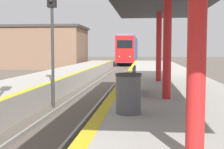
{
  "coord_description": "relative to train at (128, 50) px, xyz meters",
  "views": [
    {
      "loc": [
        2.65,
        -2.17,
        2.46
      ],
      "look_at": [
        1.03,
        13.71,
        1.16
      ],
      "focal_mm": 50.0,
      "sensor_mm": 36.0,
      "label": 1
    }
  ],
  "objects": [
    {
      "name": "signal_mid",
      "position": [
        -1.14,
        -41.65,
        1.16
      ],
      "size": [
        0.36,
        0.31,
        5.08
      ],
      "color": "#2D2D2D",
      "rests_on": "ground"
    },
    {
      "name": "station_building",
      "position": [
        -9.95,
        -14.77,
        0.36
      ],
      "size": [
        10.02,
        7.96,
        5.4
      ],
      "color": "brown",
      "rests_on": "ground"
    },
    {
      "name": "train",
      "position": [
        0.0,
        0.0,
        0.0
      ],
      "size": [
        2.72,
        22.06,
        4.64
      ],
      "color": "black",
      "rests_on": "ground"
    },
    {
      "name": "bench",
      "position": [
        2.21,
        -43.66,
        -0.92
      ],
      "size": [
        0.44,
        1.97,
        0.92
      ],
      "color": "#4C4C51",
      "rests_on": "platform_right"
    },
    {
      "name": "trash_bin",
      "position": [
        2.3,
        -47.09,
        -0.94
      ],
      "size": [
        0.62,
        0.62,
        0.95
      ],
      "color": "#4C4C51",
      "rests_on": "platform_right"
    }
  ]
}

